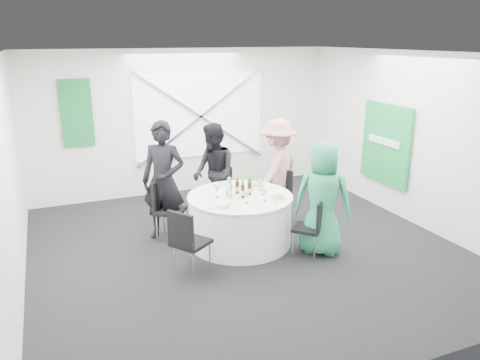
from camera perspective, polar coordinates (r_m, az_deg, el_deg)
name	(u,v)px	position (r m, az deg, el deg)	size (l,w,h in m)	color
floor	(245,248)	(7.01, 0.64, -8.28)	(6.00, 6.00, 0.00)	black
ceiling	(246,53)	(6.34, 0.72, 15.24)	(6.00, 6.00, 0.00)	white
wall_back	(185,122)	(9.31, -6.73, 7.05)	(6.00, 6.00, 0.00)	silver
wall_front	(389,238)	(4.11, 17.67, -6.80)	(6.00, 6.00, 0.00)	silver
wall_left	(8,181)	(6.05, -26.39, -0.13)	(6.00, 6.00, 0.00)	silver
wall_right	(414,139)	(8.18, 20.42, 4.70)	(6.00, 6.00, 0.00)	silver
window_panel	(200,116)	(9.34, -4.90, 7.76)	(2.60, 0.03, 1.60)	white
window_brace_a	(201,116)	(9.30, -4.83, 7.72)	(0.05, 0.05, 3.16)	silver
window_brace_b	(201,116)	(9.30, -4.83, 7.72)	(0.05, 0.05, 3.16)	silver
green_banner	(77,113)	(8.88, -19.31, 7.69)	(0.55, 0.04, 1.20)	#14662F
green_sign	(385,144)	(8.62, 17.31, 4.22)	(0.05, 1.20, 1.40)	green
banquet_table	(240,219)	(7.03, 0.00, -4.83)	(1.56, 1.56, 0.76)	white
chair_back	(223,189)	(8.02, -2.07, -1.14)	(0.44, 0.45, 0.85)	black
chair_back_left	(165,205)	(7.24, -9.16, -3.01)	(0.58, 0.58, 0.93)	black
chair_back_right	(279,192)	(7.87, 4.77, -1.44)	(0.55, 0.55, 0.88)	black
chair_front_right	(313,224)	(6.67, 8.87, -5.32)	(0.54, 0.54, 0.84)	black
chair_front_left	(187,238)	(6.05, -6.50, -7.08)	(0.58, 0.58, 0.92)	black
person_man_back_left	(164,181)	(7.15, -9.30, -0.13)	(0.67, 0.44, 1.83)	black
person_man_back	(214,173)	(7.78, -3.21, 0.85)	(0.81, 0.44, 1.67)	black
person_woman_pink	(277,169)	(7.91, 4.56, 1.30)	(1.11, 0.52, 1.72)	tan
person_woman_green	(323,199)	(6.68, 10.06, -2.26)	(0.80, 0.52, 1.64)	#289664
plate_back	(224,185)	(7.38, -2.02, -0.57)	(0.27, 0.27, 0.01)	white
plate_back_left	(205,195)	(6.92, -4.28, -1.83)	(0.28, 0.28, 0.01)	white
plate_back_right	(257,185)	(7.32, 2.09, -0.64)	(0.29, 0.29, 0.04)	white
plate_front_right	(278,197)	(6.79, 4.66, -2.13)	(0.26, 0.26, 0.04)	white
plate_front_left	(216,206)	(6.48, -2.97, -3.14)	(0.29, 0.29, 0.01)	white
napkin	(223,205)	(6.42, -2.10, -3.01)	(0.18, 0.12, 0.05)	white
beer_bottle_a	(230,191)	(6.82, -1.21, -1.31)	(0.06, 0.06, 0.24)	#3A200A
beer_bottle_b	(237,188)	(6.97, -0.34, -0.92)	(0.06, 0.06, 0.24)	#3A200A
beer_bottle_c	(249,189)	(6.90, 1.15, -1.10)	(0.06, 0.06, 0.24)	#3A200A
beer_bottle_d	(243,191)	(6.78, 0.35, -1.39)	(0.06, 0.06, 0.26)	#3A200A
green_water_bottle	(250,183)	(7.05, 1.24, -0.36)	(0.08, 0.08, 0.33)	green
clear_water_bottle	(228,192)	(6.72, -1.42, -1.45)	(0.08, 0.08, 0.28)	white
wine_glass_a	(229,180)	(7.19, -1.32, -0.05)	(0.07, 0.07, 0.17)	white
wine_glass_b	(265,192)	(6.66, 3.02, -1.49)	(0.07, 0.07, 0.17)	white
wine_glass_c	(229,196)	(6.51, -1.34, -1.91)	(0.07, 0.07, 0.17)	white
wine_glass_d	(260,183)	(7.08, 2.48, -0.34)	(0.07, 0.07, 0.17)	white
wine_glass_e	(262,186)	(6.91, 2.75, -0.79)	(0.07, 0.07, 0.17)	white
wine_glass_f	(247,195)	(6.55, 0.89, -1.81)	(0.07, 0.07, 0.17)	white
wine_glass_g	(217,189)	(6.78, -2.83, -1.14)	(0.07, 0.07, 0.17)	white
fork_a	(275,202)	(6.64, 4.31, -2.69)	(0.01, 0.15, 0.01)	silver
knife_a	(279,196)	(6.88, 4.79, -1.98)	(0.01, 0.15, 0.01)	silver
fork_b	(214,206)	(6.49, -3.22, -3.16)	(0.01, 0.15, 0.01)	silver
knife_b	(229,209)	(6.37, -1.31, -3.51)	(0.01, 0.15, 0.01)	silver
fork_c	(240,184)	(7.44, -0.06, -0.44)	(0.01, 0.15, 0.01)	silver
knife_c	(216,186)	(7.32, -2.90, -0.76)	(0.01, 0.15, 0.01)	silver
fork_d	(272,189)	(7.20, 3.89, -1.09)	(0.01, 0.15, 0.01)	silver
knife_d	(254,184)	(7.40, 1.72, -0.54)	(0.01, 0.15, 0.01)	silver
fork_e	(204,191)	(7.10, -4.40, -1.38)	(0.01, 0.15, 0.01)	silver
knife_e	(201,198)	(6.82, -4.76, -2.18)	(0.01, 0.15, 0.01)	silver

